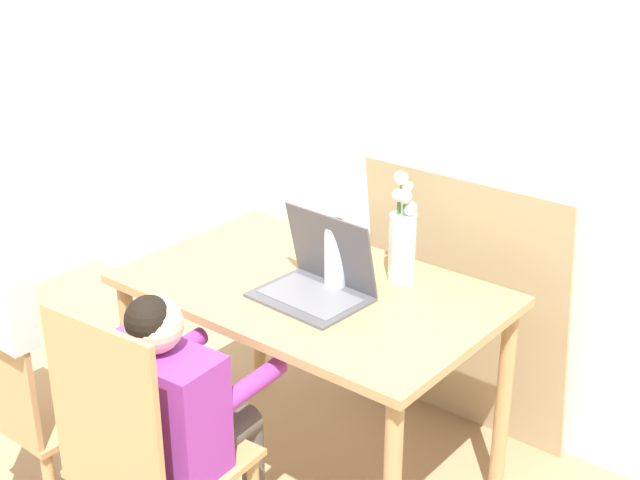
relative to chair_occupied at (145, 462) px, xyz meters
name	(u,v)px	position (x,y,z in m)	size (l,w,h in m)	color
wall_back	(475,92)	(0.14, 1.42, 0.76)	(6.40, 0.05, 2.50)	white
dining_table	(312,312)	(-0.01, 0.72, 0.16)	(1.17, 0.74, 0.74)	tan
chair_occupied	(145,462)	(0.00, 0.00, 0.00)	(0.43, 0.43, 0.96)	tan
chair_spare	(16,359)	(-0.49, -0.05, 0.16)	(0.41, 0.44, 0.97)	tan
person_seated	(176,404)	(-0.01, 0.13, 0.11)	(0.38, 0.44, 0.96)	purple
laptop	(319,277)	(0.05, 0.68, 0.31)	(0.34, 0.27, 0.26)	#4C4C51
flower_vase	(403,238)	(0.19, 0.93, 0.40)	(0.09, 0.09, 0.36)	silver
water_bottle	(335,256)	(0.06, 0.75, 0.36)	(0.07, 0.07, 0.23)	silver
cardboard_panel	(465,308)	(0.23, 1.29, 0.02)	(0.79, 0.16, 1.01)	tan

